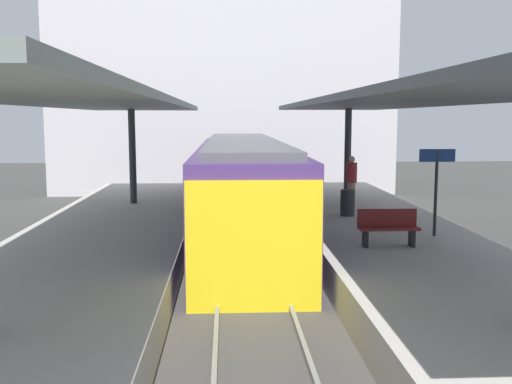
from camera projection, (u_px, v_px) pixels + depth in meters
name	position (u px, v px, depth m)	size (l,w,h in m)	color
ground_plane	(250.00, 295.00, 13.09)	(80.00, 80.00, 0.00)	#383835
platform_left	(80.00, 276.00, 12.83)	(4.40, 28.00, 1.00)	#ADA8A0
platform_right	(416.00, 271.00, 13.22)	(4.40, 28.00, 1.00)	#ADA8A0
track_ballast	(250.00, 291.00, 13.08)	(3.20, 28.00, 0.20)	#423F3D
rail_near_side	(218.00, 284.00, 13.02)	(0.08, 28.00, 0.14)	slate
rail_far_side	(282.00, 283.00, 13.09)	(0.08, 28.00, 0.14)	slate
commuter_train	(243.00, 188.00, 18.73)	(2.78, 15.41, 3.10)	#472D6B
canopy_left	(88.00, 103.00, 13.73)	(4.18, 21.00, 3.46)	#333335
canopy_right	(403.00, 102.00, 14.12)	(4.18, 21.00, 3.49)	#333335
platform_bench	(388.00, 226.00, 13.50)	(1.40, 0.41, 0.86)	black
platform_sign	(437.00, 172.00, 14.51)	(0.90, 0.08, 2.21)	#262628
litter_bin	(347.00, 203.00, 17.73)	(0.44, 0.44, 0.80)	#2D2D30
passenger_near_bench	(351.00, 181.00, 19.47)	(0.36, 0.36, 1.71)	#998460
station_building_backdrop	(223.00, 91.00, 32.17)	(18.00, 6.00, 11.00)	#B7B2B7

